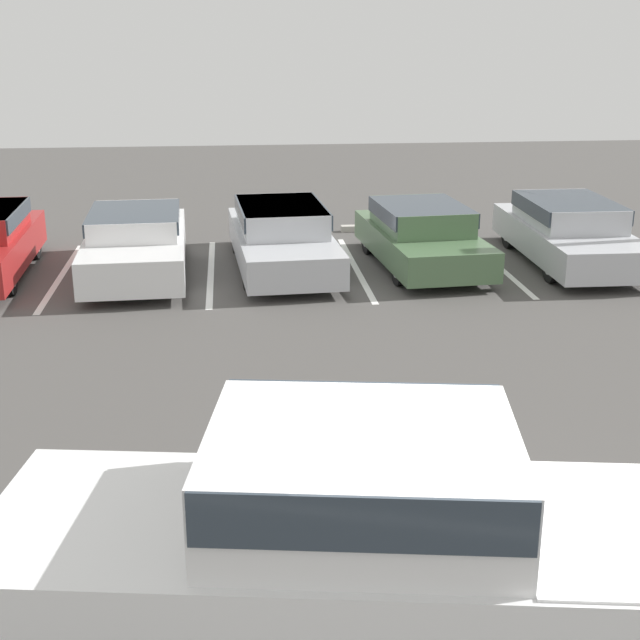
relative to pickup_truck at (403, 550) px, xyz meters
The scene contains 12 objects.
ground_plane 1.08m from the pickup_truck, 39.03° to the left, with size 60.00×60.00×0.00m, color #4C4947.
stall_stripe_b 12.15m from the pickup_truck, 111.36° to the left, with size 0.12×4.89×0.01m, color white.
stall_stripe_c 11.43m from the pickup_truck, 97.95° to the left, with size 0.12×4.89×0.01m, color white.
stall_stripe_d 11.39m from the pickup_truck, 83.62° to the left, with size 0.12×4.89×0.01m, color white.
stall_stripe_e 12.04m from the pickup_truck, 70.03° to the left, with size 0.12×4.89×0.01m, color white.
stall_stripe_f 13.28m from the pickup_truck, 58.41° to the left, with size 0.12×4.89×0.01m, color white.
pickup_truck is the anchor object (origin of this frame).
parked_sedan_b 11.61m from the pickup_truck, 104.79° to the left, with size 2.00×4.55×1.22m.
parked_sedan_c 11.46m from the pickup_truck, 90.90° to the left, with size 2.05×4.86×1.25m.
parked_sedan_d 11.58m from the pickup_truck, 77.22° to the left, with size 2.09×4.34×1.23m.
parked_sedan_e 12.56m from the pickup_truck, 63.85° to the left, with size 1.83×4.72×1.26m.
wheel_stop_curb 14.70m from the pickup_truck, 81.38° to the left, with size 1.64×0.20×0.14m, color #B7B2A8.
Camera 1 is at (-1.63, -5.89, 4.55)m, focal length 50.00 mm.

